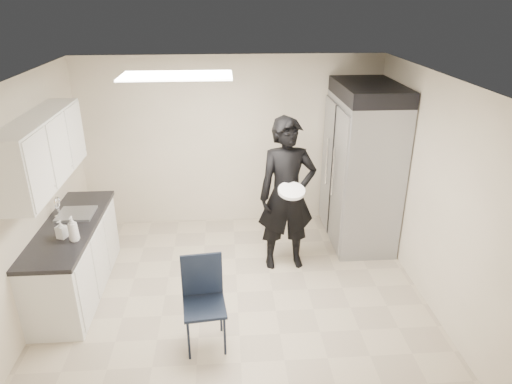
{
  "coord_description": "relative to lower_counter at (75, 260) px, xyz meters",
  "views": [
    {
      "loc": [
        -0.09,
        -4.66,
        3.39
      ],
      "look_at": [
        0.25,
        0.2,
        1.26
      ],
      "focal_mm": 32.0,
      "sensor_mm": 36.0,
      "label": 1
    }
  ],
  "objects": [
    {
      "name": "notice_sticker_left",
      "position": [
        -0.29,
        -0.1,
        0.79
      ],
      "size": [
        0.0,
        0.12,
        0.07
      ],
      "primitive_type": "cube",
      "color": "yellow",
      "rests_on": "left_wall"
    },
    {
      "name": "faucet",
      "position": [
        -0.18,
        0.25,
        0.59
      ],
      "size": [
        0.02,
        0.02,
        0.24
      ],
      "primitive_type": "cylinder",
      "color": "silver",
      "rests_on": "countertop"
    },
    {
      "name": "left_wall",
      "position": [
        -0.3,
        -0.2,
        0.87
      ],
      "size": [
        0.0,
        4.0,
        4.0
      ],
      "primitive_type": "plane",
      "rotation": [
        1.57,
        0.0,
        1.57
      ],
      "color": "beige",
      "rests_on": "floor"
    },
    {
      "name": "notice_sticker_right",
      "position": [
        -0.29,
        0.1,
        0.75
      ],
      "size": [
        0.0,
        0.12,
        0.07
      ],
      "primitive_type": "cube",
      "color": "yellow",
      "rests_on": "left_wall"
    },
    {
      "name": "ceiling",
      "position": [
        1.95,
        -0.2,
        2.17
      ],
      "size": [
        4.5,
        4.5,
        0.0
      ],
      "primitive_type": "plane",
      "rotation": [
        3.14,
        0.0,
        0.0
      ],
      "color": "silver",
      "rests_on": "back_wall"
    },
    {
      "name": "countertop",
      "position": [
        0.0,
        0.0,
        0.46
      ],
      "size": [
        0.64,
        1.95,
        0.05
      ],
      "primitive_type": "cube",
      "color": "black",
      "rests_on": "lower_counter"
    },
    {
      "name": "upper_cabinets",
      "position": [
        -0.13,
        0.0,
        1.4
      ],
      "size": [
        0.35,
        1.8,
        0.75
      ],
      "primitive_type": "cube",
      "color": "silver",
      "rests_on": "left_wall"
    },
    {
      "name": "folding_chair",
      "position": [
        1.6,
        -1.08,
        0.05
      ],
      "size": [
        0.47,
        0.47,
        0.95
      ],
      "primitive_type": "cube",
      "rotation": [
        0.0,
        0.0,
        0.11
      ],
      "color": "black",
      "rests_on": "floor"
    },
    {
      "name": "soap_bottle_b",
      "position": [
        0.03,
        -0.31,
        0.59
      ],
      "size": [
        0.12,
        0.12,
        0.21
      ],
      "primitive_type": "imported",
      "rotation": [
        0.0,
        0.0,
        -0.35
      ],
      "color": "#A7A9B3",
      "rests_on": "countertop"
    },
    {
      "name": "back_wall",
      "position": [
        1.95,
        1.8,
        0.87
      ],
      "size": [
        4.5,
        0.0,
        4.5
      ],
      "primitive_type": "plane",
      "rotation": [
        1.57,
        0.0,
        0.0
      ],
      "color": "beige",
      "rests_on": "floor"
    },
    {
      "name": "floor",
      "position": [
        1.95,
        -0.2,
        -0.43
      ],
      "size": [
        4.5,
        4.5,
        0.0
      ],
      "primitive_type": "plane",
      "color": "#B4A78E",
      "rests_on": "ground"
    },
    {
      "name": "soap_bottle_a",
      "position": [
        0.19,
        -0.39,
        0.63
      ],
      "size": [
        0.11,
        0.11,
        0.29
      ],
      "primitive_type": "imported",
      "rotation": [
        0.0,
        0.0,
        -0.01
      ],
      "color": "white",
      "rests_on": "countertop"
    },
    {
      "name": "commercial_fridge",
      "position": [
        3.78,
        1.07,
        0.62
      ],
      "size": [
        0.8,
        1.35,
        2.1
      ],
      "primitive_type": "cube",
      "color": "gray",
      "rests_on": "floor"
    },
    {
      "name": "right_wall",
      "position": [
        4.2,
        -0.2,
        0.87
      ],
      "size": [
        0.0,
        4.0,
        4.0
      ],
      "primitive_type": "plane",
      "rotation": [
        1.57,
        0.0,
        -1.57
      ],
      "color": "beige",
      "rests_on": "floor"
    },
    {
      "name": "man_tuxedo",
      "position": [
        2.62,
        0.41,
        0.59
      ],
      "size": [
        0.78,
        0.55,
        2.04
      ],
      "primitive_type": "imported",
      "rotation": [
        0.0,
        0.0,
        0.08
      ],
      "color": "black",
      "rests_on": "floor"
    },
    {
      "name": "lower_counter",
      "position": [
        0.0,
        0.0,
        0.0
      ],
      "size": [
        0.6,
        1.9,
        0.86
      ],
      "primitive_type": "cube",
      "color": "silver",
      "rests_on": "floor"
    },
    {
      "name": "sink",
      "position": [
        0.02,
        0.25,
        0.44
      ],
      "size": [
        0.42,
        0.4,
        0.14
      ],
      "primitive_type": "cube",
      "color": "gray",
      "rests_on": "countertop"
    },
    {
      "name": "towel_dispenser",
      "position": [
        -0.19,
        1.15,
        1.19
      ],
      "size": [
        0.22,
        0.3,
        0.35
      ],
      "primitive_type": "cube",
      "color": "black",
      "rests_on": "left_wall"
    },
    {
      "name": "ceiling_panel",
      "position": [
        1.35,
        0.2,
        2.14
      ],
      "size": [
        1.2,
        0.6,
        0.02
      ],
      "primitive_type": "cube",
      "color": "white",
      "rests_on": "ceiling"
    },
    {
      "name": "fridge_compressor",
      "position": [
        3.78,
        1.07,
        1.77
      ],
      "size": [
        0.8,
        1.35,
        0.2
      ],
      "primitive_type": "cube",
      "color": "black",
      "rests_on": "commercial_fridge"
    },
    {
      "name": "bucket_lid",
      "position": [
        2.64,
        0.16,
        0.76
      ],
      "size": [
        0.35,
        0.35,
        0.04
      ],
      "primitive_type": "cylinder",
      "rotation": [
        0.0,
        0.0,
        0.08
      ],
      "color": "silver",
      "rests_on": "man_tuxedo"
    }
  ]
}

